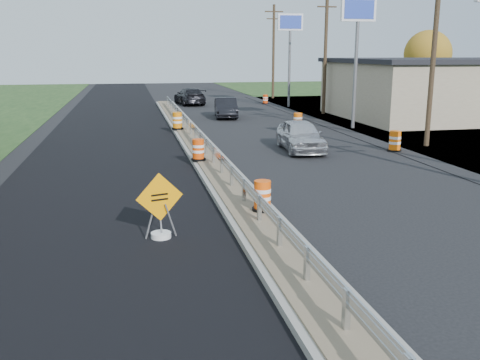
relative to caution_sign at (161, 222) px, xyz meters
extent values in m
plane|color=black|center=(2.68, 2.27, -0.44)|extent=(140.00, 140.00, 0.00)
cube|color=black|center=(-1.72, 12.27, -0.43)|extent=(7.20, 120.00, 0.01)
cube|color=gray|center=(2.68, 10.27, -0.35)|extent=(1.60, 55.00, 0.18)
cube|color=brown|center=(2.68, 10.27, -0.23)|extent=(1.25, 55.00, 0.05)
cube|color=silver|center=(2.68, -5.73, 0.14)|extent=(0.10, 0.15, 0.70)
cube|color=silver|center=(2.68, -3.73, 0.14)|extent=(0.10, 0.15, 0.70)
cube|color=silver|center=(2.68, -1.73, 0.14)|extent=(0.10, 0.15, 0.70)
cube|color=silver|center=(2.68, 0.27, 0.14)|extent=(0.10, 0.15, 0.70)
cube|color=silver|center=(2.68, 2.27, 0.14)|extent=(0.10, 0.15, 0.70)
cube|color=silver|center=(2.68, 4.27, 0.14)|extent=(0.10, 0.15, 0.70)
cube|color=silver|center=(2.68, 6.27, 0.14)|extent=(0.10, 0.15, 0.70)
cube|color=silver|center=(2.68, 8.27, 0.14)|extent=(0.10, 0.15, 0.70)
cube|color=silver|center=(2.68, 10.27, 0.14)|extent=(0.10, 0.15, 0.70)
cube|color=silver|center=(2.68, 12.27, 0.14)|extent=(0.10, 0.15, 0.70)
cube|color=silver|center=(2.68, 14.27, 0.14)|extent=(0.10, 0.15, 0.70)
cube|color=silver|center=(2.68, 16.27, 0.14)|extent=(0.10, 0.15, 0.70)
cube|color=silver|center=(2.68, 18.27, 0.14)|extent=(0.10, 0.15, 0.70)
cube|color=silver|center=(2.68, 20.27, 0.14)|extent=(0.10, 0.15, 0.70)
cube|color=silver|center=(2.68, 22.27, 0.14)|extent=(0.10, 0.15, 0.70)
cube|color=silver|center=(2.68, 24.27, 0.14)|extent=(0.10, 0.15, 0.70)
cube|color=silver|center=(2.68, 26.27, 0.14)|extent=(0.10, 0.15, 0.70)
cube|color=silver|center=(2.68, 28.27, 0.14)|extent=(0.10, 0.15, 0.70)
cube|color=silver|center=(2.68, 30.27, 0.14)|extent=(0.10, 0.15, 0.70)
cube|color=silver|center=(2.68, 32.27, 0.14)|extent=(0.10, 0.15, 0.70)
cube|color=silver|center=(2.68, 34.27, 0.14)|extent=(0.10, 0.15, 0.70)
cube|color=silver|center=(2.68, 11.27, 0.34)|extent=(0.04, 46.00, 0.34)
cube|color=silver|center=(2.68, 11.27, 0.26)|extent=(0.06, 46.00, 0.03)
cube|color=silver|center=(2.68, 11.27, 0.42)|extent=(0.06, 46.00, 0.03)
cube|color=tan|center=(23.68, 22.27, 1.56)|extent=(18.00, 12.00, 4.00)
cube|color=black|center=(23.68, 22.27, 3.68)|extent=(18.50, 12.50, 0.30)
cube|color=black|center=(14.73, 22.27, 1.16)|extent=(0.08, 7.20, 2.20)
cylinder|color=slate|center=(13.18, 18.27, 2.96)|extent=(0.22, 0.22, 6.80)
cube|color=white|center=(13.18, 18.27, 6.76)|extent=(2.20, 0.25, 1.40)
cube|color=#263FB2|center=(13.18, 18.27, 6.76)|extent=(1.90, 0.30, 1.10)
cylinder|color=slate|center=(13.18, 32.27, 2.96)|extent=(0.22, 0.22, 6.80)
cube|color=white|center=(13.18, 32.27, 6.76)|extent=(2.20, 0.25, 1.40)
cube|color=#263FB2|center=(13.18, 32.27, 6.76)|extent=(1.90, 0.30, 1.10)
cylinder|color=#473523|center=(14.18, 11.27, 4.26)|extent=(0.26, 0.26, 9.40)
cylinder|color=#473523|center=(14.18, 26.27, 4.26)|extent=(0.26, 0.26, 9.40)
cube|color=#473523|center=(14.18, 26.27, 7.56)|extent=(1.50, 0.10, 0.10)
cylinder|color=#473523|center=(14.18, 41.27, 4.26)|extent=(0.26, 0.26, 9.40)
cube|color=#473523|center=(14.18, 41.27, 8.26)|extent=(1.90, 0.12, 0.12)
cube|color=#473523|center=(14.18, 41.27, 7.56)|extent=(1.50, 0.10, 0.10)
cylinder|color=#473523|center=(28.68, 36.27, 1.10)|extent=(0.36, 0.36, 3.08)
sphere|color=#B17F26|center=(28.68, 36.27, 4.11)|extent=(4.62, 4.62, 4.62)
cylinder|color=white|center=(0.00, 0.00, -0.36)|extent=(0.52, 0.52, 0.15)
cube|color=slate|center=(-0.26, 0.00, 0.03)|extent=(0.31, 0.12, 0.90)
cube|color=slate|center=(0.26, 0.00, 0.03)|extent=(0.31, 0.12, 0.90)
cube|color=slate|center=(0.00, 0.05, 0.03)|extent=(0.10, 0.23, 0.92)
cube|color=orange|center=(0.00, 0.00, 0.66)|extent=(1.21, 0.38, 1.25)
cube|color=black|center=(0.00, -0.02, 0.73)|extent=(0.43, 0.13, 0.05)
cube|color=black|center=(0.00, -0.02, 0.60)|extent=(0.43, 0.13, 0.05)
cylinder|color=black|center=(2.98, 1.14, -0.17)|extent=(0.60, 0.60, 0.08)
cylinder|color=#FF540A|center=(2.98, 1.14, 0.25)|extent=(0.48, 0.48, 0.84)
cylinder|color=white|center=(2.98, 1.14, 0.39)|extent=(0.49, 0.49, 0.11)
cylinder|color=white|center=(2.98, 1.14, 0.17)|extent=(0.49, 0.49, 0.11)
cylinder|color=black|center=(2.13, 8.88, -0.17)|extent=(0.61, 0.61, 0.08)
cylinder|color=#ED470A|center=(2.13, 8.88, 0.26)|extent=(0.49, 0.49, 0.86)
cylinder|color=white|center=(2.13, 8.88, 0.40)|extent=(0.50, 0.50, 0.11)
cylinder|color=white|center=(2.13, 8.88, 0.18)|extent=(0.50, 0.50, 0.11)
cylinder|color=black|center=(2.13, 18.49, -0.16)|extent=(0.69, 0.69, 0.09)
cylinder|color=orange|center=(2.13, 18.49, 0.32)|extent=(0.55, 0.55, 0.96)
cylinder|color=white|center=(2.13, 18.49, 0.48)|extent=(0.57, 0.57, 0.13)
cylinder|color=white|center=(2.13, 18.49, 0.23)|extent=(0.57, 0.57, 0.13)
cylinder|color=black|center=(11.88, 10.26, -0.39)|extent=(0.68, 0.68, 0.09)
cylinder|color=#FD660A|center=(11.88, 10.26, 0.08)|extent=(0.54, 0.54, 0.95)
cylinder|color=white|center=(11.88, 10.26, 0.24)|extent=(0.56, 0.56, 0.12)
cylinder|color=white|center=(11.88, 10.26, -0.01)|extent=(0.56, 0.56, 0.12)
cylinder|color=black|center=(9.72, 18.83, -0.39)|extent=(0.67, 0.67, 0.09)
cylinder|color=#ED5D09|center=(9.72, 18.83, 0.08)|extent=(0.54, 0.54, 0.94)
cylinder|color=white|center=(9.72, 18.83, 0.23)|extent=(0.55, 0.55, 0.12)
cylinder|color=white|center=(9.72, 18.83, -0.01)|extent=(0.55, 0.55, 0.12)
cylinder|color=black|center=(11.88, 35.47, -0.40)|extent=(0.58, 0.58, 0.08)
cylinder|color=red|center=(11.88, 35.47, 0.00)|extent=(0.46, 0.46, 0.81)
cylinder|color=white|center=(11.88, 35.47, 0.14)|extent=(0.48, 0.48, 0.11)
cylinder|color=white|center=(11.88, 35.47, -0.07)|extent=(0.48, 0.48, 0.11)
imported|color=silver|center=(7.46, 11.33, 0.32)|extent=(2.08, 4.55, 1.51)
imported|color=black|center=(6.34, 25.59, 0.28)|extent=(2.03, 4.54, 1.45)
imported|color=black|center=(4.90, 36.23, 0.32)|extent=(2.69, 5.44, 1.52)
camera|label=1|loc=(-0.67, -13.24, 4.24)|focal=40.00mm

